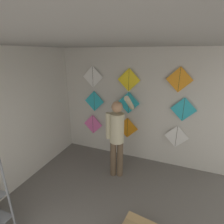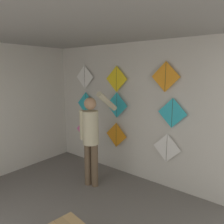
{
  "view_description": "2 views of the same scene",
  "coord_description": "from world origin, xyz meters",
  "px_view_note": "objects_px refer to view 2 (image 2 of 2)",
  "views": [
    {
      "loc": [
        1.02,
        0.08,
        2.68
      ],
      "look_at": [
        -0.44,
        3.82,
        1.31
      ],
      "focal_mm": 28.0,
      "sensor_mm": 36.0,
      "label": 1
    },
    {
      "loc": [
        2.71,
        0.35,
        2.24
      ],
      "look_at": [
        -0.04,
        3.82,
        1.4
      ],
      "focal_mm": 35.0,
      "sensor_mm": 36.0,
      "label": 2
    }
  ],
  "objects_px": {
    "kite_1": "(116,135)",
    "kite_4": "(117,105)",
    "kite_8": "(165,77)",
    "shopkeeper": "(91,134)",
    "kite_3": "(86,104)",
    "kite_6": "(85,77)",
    "kite_5": "(172,113)",
    "kite_0": "(85,130)",
    "kite_2": "(167,148)",
    "kite_7": "(116,79)"
  },
  "relations": [
    {
      "from": "kite_4",
      "to": "kite_8",
      "type": "height_order",
      "value": "kite_8"
    },
    {
      "from": "kite_3",
      "to": "kite_5",
      "type": "relative_size",
      "value": 1.0
    },
    {
      "from": "shopkeeper",
      "to": "kite_2",
      "type": "xyz_separation_m",
      "value": [
        1.19,
        0.8,
        -0.24
      ]
    },
    {
      "from": "kite_4",
      "to": "kite_5",
      "type": "xyz_separation_m",
      "value": [
        1.26,
        0.0,
        -0.02
      ]
    },
    {
      "from": "shopkeeper",
      "to": "kite_3",
      "type": "bearing_deg",
      "value": 125.83
    },
    {
      "from": "kite_2",
      "to": "kite_3",
      "type": "distance_m",
      "value": 2.22
    },
    {
      "from": "kite_1",
      "to": "kite_3",
      "type": "xyz_separation_m",
      "value": [
        -0.93,
        0.0,
        0.62
      ]
    },
    {
      "from": "shopkeeper",
      "to": "kite_8",
      "type": "relative_size",
      "value": 3.38
    },
    {
      "from": "kite_0",
      "to": "kite_2",
      "type": "distance_m",
      "value": 2.19
    },
    {
      "from": "kite_1",
      "to": "kite_6",
      "type": "relative_size",
      "value": 1.0
    },
    {
      "from": "kite_5",
      "to": "kite_3",
      "type": "bearing_deg",
      "value": 180.0
    },
    {
      "from": "kite_0",
      "to": "kite_6",
      "type": "distance_m",
      "value": 1.31
    },
    {
      "from": "kite_1",
      "to": "kite_7",
      "type": "relative_size",
      "value": 1.0
    },
    {
      "from": "shopkeeper",
      "to": "kite_6",
      "type": "distance_m",
      "value": 1.62
    },
    {
      "from": "shopkeeper",
      "to": "kite_3",
      "type": "height_order",
      "value": "shopkeeper"
    },
    {
      "from": "kite_3",
      "to": "kite_5",
      "type": "xyz_separation_m",
      "value": [
        2.2,
        0.0,
        0.03
      ]
    },
    {
      "from": "shopkeeper",
      "to": "kite_5",
      "type": "height_order",
      "value": "shopkeeper"
    },
    {
      "from": "kite_0",
      "to": "kite_5",
      "type": "distance_m",
      "value": 2.37
    },
    {
      "from": "kite_0",
      "to": "kite_3",
      "type": "distance_m",
      "value": 0.68
    },
    {
      "from": "kite_6",
      "to": "kite_5",
      "type": "bearing_deg",
      "value": 0.0
    },
    {
      "from": "kite_5",
      "to": "kite_4",
      "type": "bearing_deg",
      "value": 180.0
    },
    {
      "from": "kite_2",
      "to": "kite_1",
      "type": "bearing_deg",
      "value": 180.0
    },
    {
      "from": "shopkeeper",
      "to": "kite_8",
      "type": "height_order",
      "value": "kite_8"
    },
    {
      "from": "kite_0",
      "to": "kite_3",
      "type": "xyz_separation_m",
      "value": [
        0.07,
        0.0,
        0.67
      ]
    },
    {
      "from": "kite_5",
      "to": "kite_6",
      "type": "distance_m",
      "value": 2.3
    },
    {
      "from": "kite_7",
      "to": "kite_4",
      "type": "bearing_deg",
      "value": 0.0
    },
    {
      "from": "kite_0",
      "to": "kite_7",
      "type": "relative_size",
      "value": 1.0
    },
    {
      "from": "kite_1",
      "to": "kite_6",
      "type": "bearing_deg",
      "value": 180.0
    },
    {
      "from": "kite_0",
      "to": "kite_5",
      "type": "height_order",
      "value": "kite_5"
    },
    {
      "from": "kite_8",
      "to": "kite_1",
      "type": "bearing_deg",
      "value": 180.0
    },
    {
      "from": "shopkeeper",
      "to": "kite_3",
      "type": "relative_size",
      "value": 3.38
    },
    {
      "from": "kite_0",
      "to": "kite_2",
      "type": "relative_size",
      "value": 1.0
    },
    {
      "from": "kite_8",
      "to": "kite_4",
      "type": "bearing_deg",
      "value": 180.0
    },
    {
      "from": "kite_4",
      "to": "kite_8",
      "type": "relative_size",
      "value": 1.0
    },
    {
      "from": "kite_0",
      "to": "kite_8",
      "type": "bearing_deg",
      "value": 0.0
    },
    {
      "from": "kite_3",
      "to": "kite_5",
      "type": "distance_m",
      "value": 2.2
    },
    {
      "from": "kite_1",
      "to": "kite_4",
      "type": "relative_size",
      "value": 1.0
    },
    {
      "from": "kite_8",
      "to": "kite_0",
      "type": "bearing_deg",
      "value": 180.0
    },
    {
      "from": "kite_4",
      "to": "kite_5",
      "type": "distance_m",
      "value": 1.26
    },
    {
      "from": "kite_4",
      "to": "kite_6",
      "type": "relative_size",
      "value": 1.0
    },
    {
      "from": "shopkeeper",
      "to": "kite_7",
      "type": "height_order",
      "value": "kite_7"
    },
    {
      "from": "shopkeeper",
      "to": "kite_7",
      "type": "bearing_deg",
      "value": 76.74
    },
    {
      "from": "shopkeeper",
      "to": "kite_2",
      "type": "relative_size",
      "value": 3.38
    },
    {
      "from": "kite_1",
      "to": "kite_6",
      "type": "height_order",
      "value": "kite_6"
    },
    {
      "from": "kite_2",
      "to": "kite_6",
      "type": "distance_m",
      "value": 2.5
    },
    {
      "from": "kite_5",
      "to": "kite_8",
      "type": "height_order",
      "value": "kite_8"
    },
    {
      "from": "shopkeeper",
      "to": "kite_1",
      "type": "xyz_separation_m",
      "value": [
        -0.0,
        0.8,
        -0.21
      ]
    },
    {
      "from": "shopkeeper",
      "to": "kite_6",
      "type": "height_order",
      "value": "kite_6"
    },
    {
      "from": "kite_2",
      "to": "kite_4",
      "type": "height_order",
      "value": "kite_4"
    },
    {
      "from": "shopkeeper",
      "to": "kite_0",
      "type": "height_order",
      "value": "shopkeeper"
    }
  ]
}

